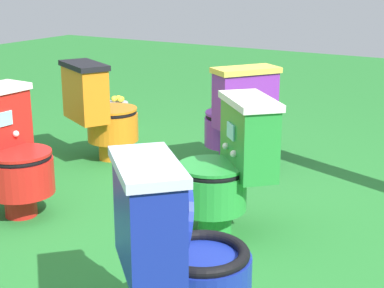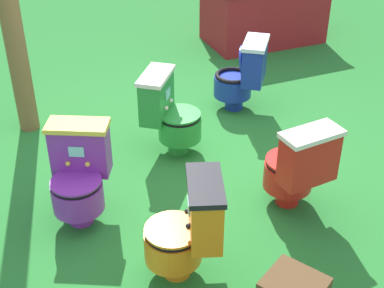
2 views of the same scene
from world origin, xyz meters
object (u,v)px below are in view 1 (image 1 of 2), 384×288
Objects in this scene: toilet_purple at (237,116)px; toilet_green at (228,166)px; toilet_orange at (101,111)px; lemon_bucket at (116,114)px; small_crate at (4,136)px; toilet_red at (8,151)px; toilet_blue at (178,251)px.

toilet_purple is 1.09m from toilet_green.
lemon_bucket is (-0.83, -0.51, -0.25)m from toilet_orange.
toilet_purple is at bearing 49.33° from toilet_orange.
toilet_orange is (-0.62, -1.36, 0.00)m from toilet_green.
toilet_green is 2.05m from small_crate.
toilet_purple and toilet_red have the same top height.
small_crate is (-0.30, -2.02, -0.20)m from toilet_green.
small_crate is (0.32, -0.66, -0.20)m from toilet_orange.
toilet_orange is 2.63× the size of lemon_bucket.
toilet_blue and toilet_red have the same top height.
lemon_bucket is at bearing 106.33° from toilet_purple.
toilet_blue is 2.31m from toilet_orange.
toilet_red is at bearing 20.34° from lemon_bucket.
toilet_blue and toilet_green have the same top height.
toilet_blue is at bearing 152.66° from toilet_green.
toilet_blue is at bearing 41.86° from lemon_bucket.
toilet_green is 2.38m from lemon_bucket.
toilet_green is at bearing 111.75° from toilet_red.
toilet_orange reaches higher than small_crate.
toilet_green and toilet_orange have the same top height.
toilet_green is at bearing 2.83° from toilet_orange.
toilet_red is at bearing -173.15° from toilet_purple.
toilet_purple and toilet_blue have the same top height.
small_crate is 1.20× the size of lemon_bucket.
toilet_blue reaches higher than lemon_bucket.
toilet_blue is 1.00× the size of toilet_red.
toilet_purple is 0.98m from toilet_orange.
toilet_green is (-0.41, 1.18, 0.00)m from toilet_red.
toilet_purple is at bearing 113.73° from small_crate.
toilet_purple is 1.00× the size of toilet_orange.
toilet_red is 2.63× the size of lemon_bucket.
toilet_purple reaches higher than small_crate.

